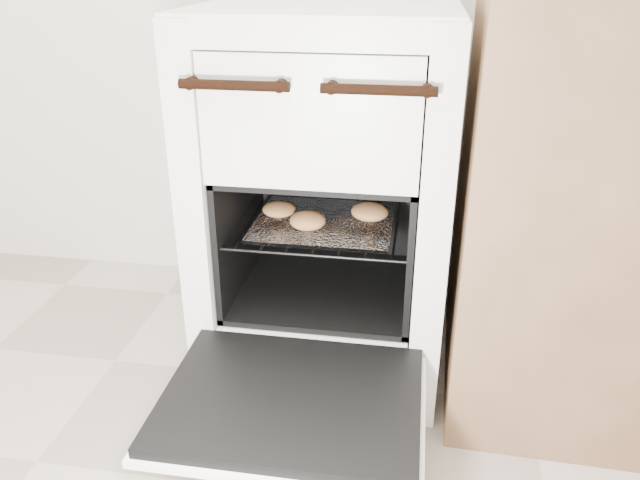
{
  "coord_description": "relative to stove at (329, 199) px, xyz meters",
  "views": [
    {
      "loc": [
        0.38,
        -0.16,
        0.93
      ],
      "look_at": [
        0.19,
        1.07,
        0.36
      ],
      "focal_mm": 35.0,
      "sensor_mm": 36.0,
      "label": 1
    }
  ],
  "objects": [
    {
      "name": "baked_rolls",
      "position": [
        0.0,
        -0.08,
        -0.0
      ],
      "size": [
        0.31,
        0.17,
        0.04
      ],
      "color": "tan",
      "rests_on": "foil_sheet"
    },
    {
      "name": "foil_sheet",
      "position": [
        -0.0,
        -0.08,
        -0.03
      ],
      "size": [
        0.31,
        0.27,
        0.01
      ],
      "primitive_type": "cube",
      "color": "white",
      "rests_on": "oven_rack"
    },
    {
      "name": "oven_rack",
      "position": [
        0.0,
        -0.06,
        -0.03
      ],
      "size": [
        0.39,
        0.38,
        0.01
      ],
      "color": "black",
      "rests_on": "stove"
    },
    {
      "name": "stove",
      "position": [
        0.0,
        0.0,
        0.0
      ],
      "size": [
        0.54,
        0.6,
        0.83
      ],
      "color": "white",
      "rests_on": "ground"
    },
    {
      "name": "oven_door",
      "position": [
        -0.0,
        -0.46,
        -0.23
      ],
      "size": [
        0.49,
        0.38,
        0.03
      ],
      "color": "black",
      "rests_on": "stove"
    }
  ]
}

